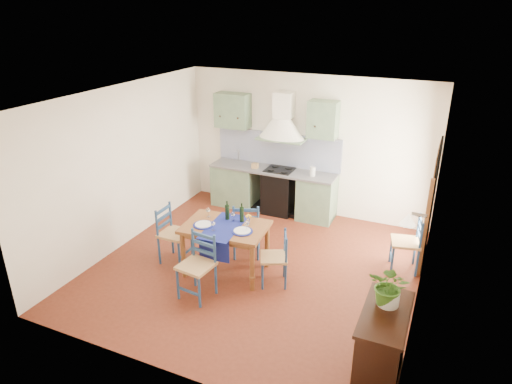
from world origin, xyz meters
TOP-DOWN VIEW (x-y plane):
  - floor at (0.00, 0.00)m, footprint 5.00×5.00m
  - back_wall at (-0.47, 2.29)m, footprint 5.00×0.96m
  - right_wall at (2.50, 0.28)m, footprint 0.26×5.00m
  - left_wall at (-2.50, 0.00)m, footprint 0.04×5.00m
  - ceiling at (0.00, 0.00)m, footprint 5.00×5.00m
  - dining_table at (-0.39, -0.29)m, footprint 1.36×1.04m
  - chair_near at (-0.47, -1.03)m, footprint 0.51×0.51m
  - chair_far at (-0.31, 0.31)m, footprint 0.60×0.60m
  - chair_left at (-1.35, -0.34)m, footprint 0.45×0.45m
  - chair_right at (0.46, -0.27)m, footprint 0.53×0.53m
  - chair_spare at (2.23, 0.95)m, footprint 0.52×0.52m
  - sideboard at (2.26, -1.61)m, footprint 0.50×1.05m
  - potted_plant at (2.25, -1.46)m, footprint 0.47×0.42m

SIDE VIEW (x-z plane):
  - floor at x=0.00m, z-range 0.00..0.00m
  - chair_right at x=0.46m, z-range 0.01..0.88m
  - chair_spare at x=2.23m, z-range 0.02..0.96m
  - chair_left at x=-1.35m, z-range 0.02..0.99m
  - sideboard at x=2.26m, z-range 0.04..0.98m
  - chair_near at x=-0.47m, z-range 0.02..1.00m
  - chair_far at x=-0.31m, z-range 0.02..1.01m
  - dining_table at x=-0.39m, z-range 0.16..1.30m
  - back_wall at x=-0.47m, z-range -0.35..2.45m
  - potted_plant at x=2.25m, z-range 0.94..1.42m
  - right_wall at x=2.50m, z-range -0.06..2.74m
  - left_wall at x=-2.50m, z-range 0.00..2.80m
  - ceiling at x=0.00m, z-range 2.80..2.81m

